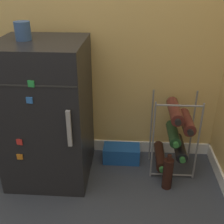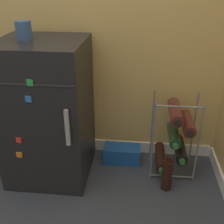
% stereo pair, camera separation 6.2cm
% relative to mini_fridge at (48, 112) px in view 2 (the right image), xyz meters
% --- Properties ---
extents(ground_plane, '(14.00, 14.00, 0.00)m').
position_rel_mini_fridge_xyz_m(ground_plane, '(0.21, -0.41, -0.47)').
color(ground_plane, '#333842').
extents(mini_fridge, '(0.53, 0.54, 0.94)m').
position_rel_mini_fridge_xyz_m(mini_fridge, '(0.00, 0.00, 0.00)').
color(mini_fridge, black).
rests_on(mini_fridge, ground_plane).
extents(wine_rack, '(0.31, 0.31, 0.58)m').
position_rel_mini_fridge_xyz_m(wine_rack, '(0.86, 0.08, -0.17)').
color(wine_rack, slate).
rests_on(wine_rack, ground_plane).
extents(soda_box, '(0.27, 0.14, 0.12)m').
position_rel_mini_fridge_xyz_m(soda_box, '(0.49, 0.16, -0.41)').
color(soda_box, '#194C9E').
rests_on(soda_box, ground_plane).
extents(fridge_top_cup, '(0.09, 0.09, 0.11)m').
position_rel_mini_fridge_xyz_m(fridge_top_cup, '(-0.09, 0.01, 0.52)').
color(fridge_top_cup, '#335184').
rests_on(fridge_top_cup, mini_fridge).
extents(loose_bottle_floor, '(0.07, 0.07, 0.26)m').
position_rel_mini_fridge_xyz_m(loose_bottle_floor, '(0.80, -0.12, -0.36)').
color(loose_bottle_floor, black).
rests_on(loose_bottle_floor, ground_plane).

